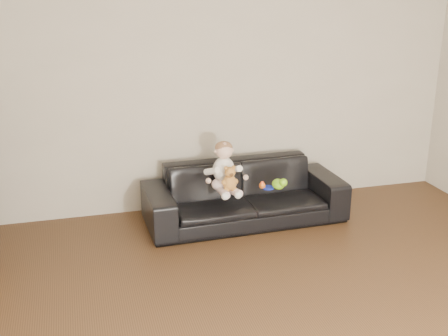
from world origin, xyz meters
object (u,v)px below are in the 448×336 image
object	(u,v)px
toy_rattle	(262,186)
baby	(224,170)
toy_green	(278,184)
teddy_bear	(230,179)
toy_blue_disc	(268,188)
sofa	(244,193)

from	to	relation	value
toy_rattle	baby	bearing A→B (deg)	174.29
toy_rattle	toy_green	bearing A→B (deg)	-19.16
teddy_bear	toy_rattle	xyz separation A→B (m)	(0.35, 0.11, -0.14)
teddy_bear	toy_blue_disc	distance (m)	0.45
baby	toy_blue_disc	distance (m)	0.46
sofa	toy_green	xyz separation A→B (m)	(0.27, -0.19, 0.14)
sofa	toy_blue_disc	world-z (taller)	sofa
baby	toy_green	xyz separation A→B (m)	(0.50, -0.08, -0.16)
sofa	toy_rattle	xyz separation A→B (m)	(0.13, -0.14, 0.12)
sofa	toy_green	world-z (taller)	sofa
baby	toy_blue_disc	size ratio (longest dim) A/B	4.41
teddy_bear	toy_green	distance (m)	0.50
sofa	teddy_bear	bearing A→B (deg)	-132.90
toy_rattle	toy_blue_disc	distance (m)	0.06
toy_blue_disc	baby	bearing A→B (deg)	173.81
teddy_bear	toy_green	xyz separation A→B (m)	(0.49, 0.06, -0.12)
toy_green	toy_blue_disc	bearing A→B (deg)	154.47
toy_blue_disc	toy_green	bearing A→B (deg)	-25.53
baby	teddy_bear	world-z (taller)	baby
toy_blue_disc	teddy_bear	bearing A→B (deg)	-166.29
toy_green	sofa	bearing A→B (deg)	144.98
baby	teddy_bear	bearing A→B (deg)	-96.81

